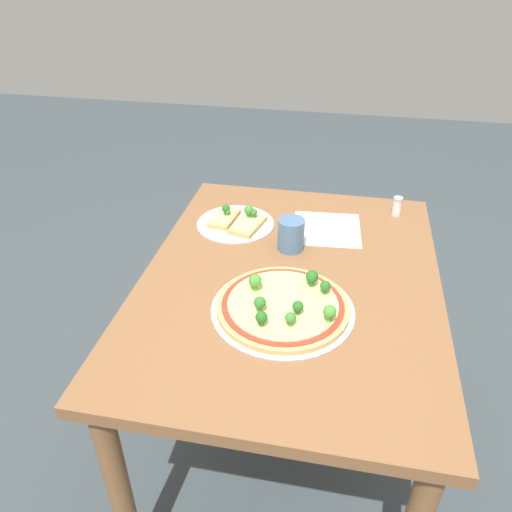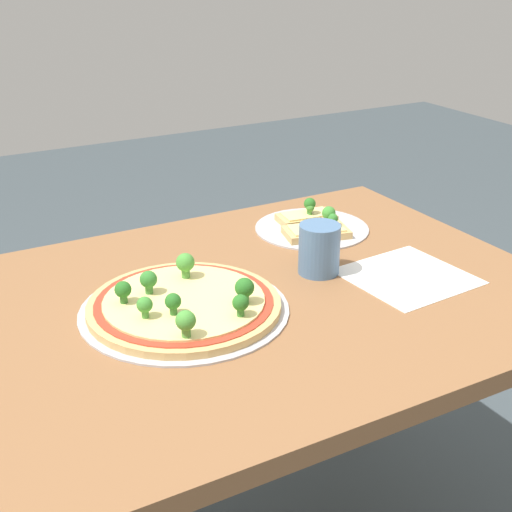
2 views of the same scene
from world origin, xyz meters
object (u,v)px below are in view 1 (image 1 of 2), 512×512
Objects in this scene: drinking_cup at (291,235)px; pizza_tray_whole at (283,306)px; dining_table at (289,305)px; pizza_tray_slice at (237,221)px; condiment_shaker at (397,206)px.

pizza_tray_whole is at bearing 4.13° from drinking_cup.
pizza_tray_whole is (0.15, 0.00, 0.12)m from dining_table.
condiment_shaker is at bearing 108.11° from pizza_tray_slice.
drinking_cup is (0.12, 0.20, 0.04)m from pizza_tray_slice.
dining_table is 0.36m from pizza_tray_slice.
drinking_cup is 1.52× the size of condiment_shaker.
pizza_tray_whole reaches higher than dining_table.
dining_table is 4.28× the size of pizza_tray_slice.
pizza_tray_whole is at bearing -27.69° from condiment_shaker.
pizza_tray_whole is 1.44× the size of pizza_tray_slice.
drinking_cup is 0.44m from condiment_shaker.
pizza_tray_whole is 5.64× the size of condiment_shaker.
condiment_shaker is at bearing 131.02° from drinking_cup.
condiment_shaker is (-0.29, 0.33, -0.02)m from drinking_cup.
drinking_cup is at bearing -48.98° from condiment_shaker.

